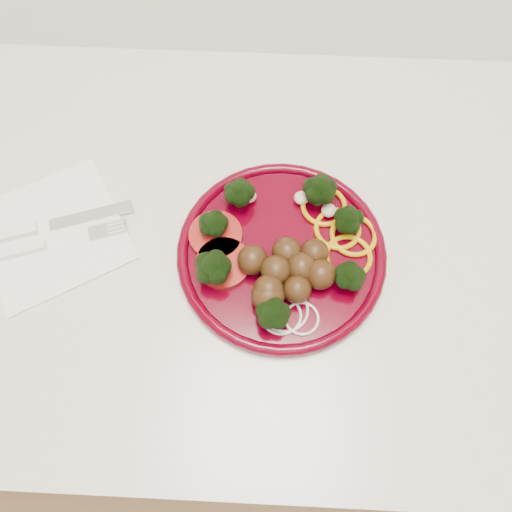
{
  "coord_description": "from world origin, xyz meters",
  "views": [
    {
      "loc": [
        0.04,
        1.42,
        1.45
      ],
      "look_at": [
        0.03,
        1.66,
        0.92
      ],
      "focal_mm": 35.0,
      "sensor_mm": 36.0,
      "label": 1
    }
  ],
  "objects_px": {
    "plate": "(282,253)",
    "fork": "(32,248)",
    "napkin": "(53,233)",
    "knife": "(33,229)"
  },
  "relations": [
    {
      "from": "knife",
      "to": "fork",
      "type": "distance_m",
      "value": 0.03
    },
    {
      "from": "napkin",
      "to": "fork",
      "type": "xyz_separation_m",
      "value": [
        -0.02,
        -0.02,
        0.01
      ]
    },
    {
      "from": "knife",
      "to": "fork",
      "type": "bearing_deg",
      "value": -97.0
    },
    {
      "from": "plate",
      "to": "napkin",
      "type": "bearing_deg",
      "value": 175.79
    },
    {
      "from": "plate",
      "to": "fork",
      "type": "bearing_deg",
      "value": -179.52
    },
    {
      "from": "napkin",
      "to": "plate",
      "type": "bearing_deg",
      "value": -4.21
    },
    {
      "from": "plate",
      "to": "fork",
      "type": "height_order",
      "value": "plate"
    },
    {
      "from": "knife",
      "to": "fork",
      "type": "xyz_separation_m",
      "value": [
        0.01,
        -0.02,
        -0.0
      ]
    },
    {
      "from": "plate",
      "to": "napkin",
      "type": "distance_m",
      "value": 0.28
    },
    {
      "from": "fork",
      "to": "plate",
      "type": "bearing_deg",
      "value": -18.38
    }
  ]
}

